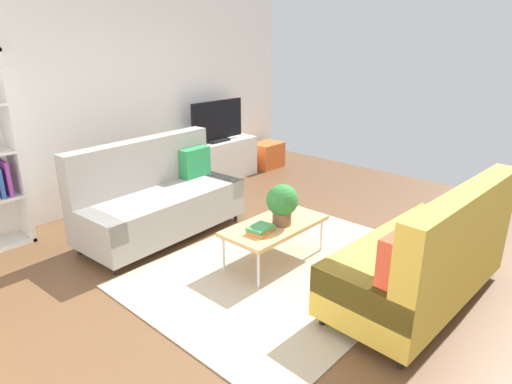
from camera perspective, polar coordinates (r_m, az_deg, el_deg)
The scene contains 15 objects.
ground_plane at distance 4.52m, azimuth 1.69°, elevation -9.44°, with size 7.68×7.68×0.00m, color brown.
wall_far at distance 6.20m, azimuth -18.53°, elevation 11.70°, with size 6.40×0.12×2.90m, color white.
area_rug at distance 4.44m, azimuth 3.98°, elevation -9.96°, with size 2.90×2.20×0.01m, color tan.
couch_beige at distance 5.14m, azimuth -12.59°, elevation -0.84°, with size 1.94×0.95×1.10m.
couch_green at distance 3.97m, azimuth 21.25°, elevation -7.93°, with size 1.93×0.91×1.10m.
coffee_table at distance 4.41m, azimuth 2.48°, elevation -4.50°, with size 1.10×0.56×0.42m.
tv_console at distance 7.06m, azimuth -5.02°, elevation 4.09°, with size 1.40×0.44×0.64m, color silver.
tv at distance 6.90m, azimuth -5.06°, elevation 9.12°, with size 1.00×0.20×0.64m.
storage_trunk at distance 7.77m, azimuth 1.49°, elevation 4.85°, with size 0.52×0.40×0.44m, color orange.
potted_plant at distance 4.31m, azimuth 3.44°, elevation -1.37°, with size 0.32×0.32×0.42m.
table_book_0 at distance 4.20m, azimuth 0.58°, elevation -5.14°, with size 0.24×0.18×0.03m, color orange.
table_book_1 at distance 4.19m, azimuth 0.58°, elevation -4.72°, with size 0.24×0.18×0.04m, color #3F8C4C.
vase_0 at distance 6.63m, azimuth -9.13°, elevation 6.57°, with size 0.10×0.10×0.18m, color #33B29E.
bottle_0 at distance 6.66m, azimuth -7.59°, elevation 6.73°, with size 0.05×0.05×0.19m, color #3359B2.
bottle_1 at distance 6.73m, azimuth -6.90°, elevation 6.71°, with size 0.04×0.04×0.15m, color #3F8C4C.
Camera 1 is at (-3.00, -2.58, 2.19)m, focal length 30.60 mm.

